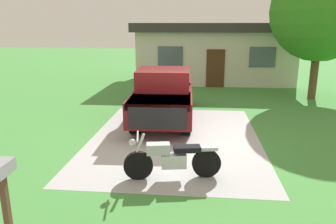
% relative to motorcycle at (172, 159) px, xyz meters
% --- Properties ---
extents(ground_plane, '(80.00, 80.00, 0.00)m').
position_rel_motorcycle_xyz_m(ground_plane, '(-0.14, 2.73, -0.47)').
color(ground_plane, '#458E3E').
extents(driveway_pad, '(5.13, 7.08, 0.01)m').
position_rel_motorcycle_xyz_m(driveway_pad, '(-0.14, 2.73, -0.47)').
color(driveway_pad, '#ACACAC').
rests_on(driveway_pad, ground).
extents(motorcycle, '(2.20, 0.75, 1.09)m').
position_rel_motorcycle_xyz_m(motorcycle, '(0.00, 0.00, 0.00)').
color(motorcycle, black).
rests_on(motorcycle, ground).
extents(pickup_truck, '(2.19, 5.69, 1.90)m').
position_rel_motorcycle_xyz_m(pickup_truck, '(-0.69, 4.97, 0.48)').
color(pickup_truck, black).
rests_on(pickup_truck, ground).
extents(mailbox, '(0.26, 0.48, 1.26)m').
position_rel_motorcycle_xyz_m(mailbox, '(-2.58, -2.26, 0.51)').
color(mailbox, '#4C3823').
rests_on(mailbox, ground).
extents(shade_tree, '(4.48, 4.48, 6.24)m').
position_rel_motorcycle_xyz_m(shade_tree, '(5.92, 9.01, 3.51)').
color(shade_tree, brown).
rests_on(shade_tree, ground).
extents(neighbor_house, '(9.60, 5.60, 3.50)m').
position_rel_motorcycle_xyz_m(neighbor_house, '(1.45, 14.08, 1.32)').
color(neighbor_house, beige).
rests_on(neighbor_house, ground).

